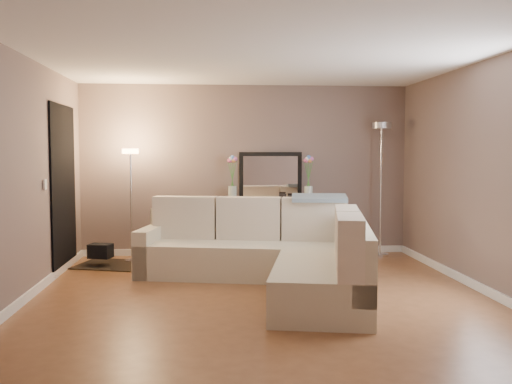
{
  "coord_description": "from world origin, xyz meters",
  "views": [
    {
      "loc": [
        -0.56,
        -6.0,
        1.58
      ],
      "look_at": [
        0.0,
        0.8,
        1.1
      ],
      "focal_mm": 40.0,
      "sensor_mm": 36.0,
      "label": 1
    }
  ],
  "objects": [
    {
      "name": "leaning_mirror",
      "position": [
        0.38,
        2.69,
        1.2
      ],
      "size": [
        0.96,
        0.15,
        0.75
      ],
      "color": "black",
      "rests_on": "console_table"
    },
    {
      "name": "wall_right",
      "position": [
        2.51,
        0.0,
        1.3
      ],
      "size": [
        0.02,
        5.5,
        2.6
      ],
      "primitive_type": "cube",
      "color": "#77645C",
      "rests_on": "ground"
    },
    {
      "name": "wall_front",
      "position": [
        0.0,
        -2.76,
        1.3
      ],
      "size": [
        5.0,
        0.02,
        2.6
      ],
      "primitive_type": "cube",
      "color": "#77645C",
      "rests_on": "ground"
    },
    {
      "name": "baseboard_right",
      "position": [
        2.48,
        0.0,
        0.05
      ],
      "size": [
        0.03,
        5.5,
        0.1
      ],
      "primitive_type": "cube",
      "color": "white",
      "rests_on": "ground"
    },
    {
      "name": "flower_vase_right",
      "position": [
        0.93,
        2.45,
        1.12
      ],
      "size": [
        0.16,
        0.14,
        0.71
      ],
      "color": "silver",
      "rests_on": "console_table"
    },
    {
      "name": "switch_plate",
      "position": [
        -2.48,
        0.85,
        1.2
      ],
      "size": [
        0.02,
        0.08,
        0.12
      ],
      "primitive_type": "cube",
      "color": "white",
      "rests_on": "ground"
    },
    {
      "name": "ceiling",
      "position": [
        0.0,
        0.0,
        2.6
      ],
      "size": [
        5.0,
        5.5,
        0.01
      ],
      "primitive_type": "cube",
      "color": "white",
      "rests_on": "ground"
    },
    {
      "name": "table_decor",
      "position": [
        0.35,
        2.48,
        0.85
      ],
      "size": [
        0.57,
        0.16,
        0.14
      ],
      "color": "#EE5B2A",
      "rests_on": "console_table"
    },
    {
      "name": "flower_vase_left",
      "position": [
        -0.21,
        2.58,
        1.12
      ],
      "size": [
        0.16,
        0.14,
        0.71
      ],
      "color": "silver",
      "rests_on": "console_table"
    },
    {
      "name": "doorway",
      "position": [
        -2.48,
        1.7,
        1.1
      ],
      "size": [
        0.02,
        1.2,
        2.2
      ],
      "primitive_type": "cube",
      "color": "black",
      "rests_on": "ground"
    },
    {
      "name": "throw_blanket",
      "position": [
        0.87,
        1.29,
        0.98
      ],
      "size": [
        0.76,
        0.52,
        0.09
      ],
      "primitive_type": "cube",
      "rotation": [
        0.1,
        0.0,
        -0.15
      ],
      "color": "gray",
      "rests_on": "sectional_sofa"
    },
    {
      "name": "baseboard_left",
      "position": [
        -2.48,
        0.0,
        0.05
      ],
      "size": [
        0.03,
        5.5,
        0.1
      ],
      "primitive_type": "cube",
      "color": "white",
      "rests_on": "ground"
    },
    {
      "name": "sectional_sofa",
      "position": [
        0.23,
        0.71,
        0.37
      ],
      "size": [
        2.94,
        3.2,
        0.99
      ],
      "color": "beige",
      "rests_on": "floor"
    },
    {
      "name": "baseboard_back",
      "position": [
        0.0,
        2.73,
        0.05
      ],
      "size": [
        5.0,
        0.03,
        0.1
      ],
      "primitive_type": "cube",
      "color": "white",
      "rests_on": "ground"
    },
    {
      "name": "wall_back",
      "position": [
        0.0,
        2.76,
        1.3
      ],
      "size": [
        5.0,
        0.02,
        2.6
      ],
      "primitive_type": "cube",
      "color": "#77645C",
      "rests_on": "ground"
    },
    {
      "name": "wall_left",
      "position": [
        -2.51,
        0.0,
        1.3
      ],
      "size": [
        0.02,
        5.5,
        2.6
      ],
      "primitive_type": "cube",
      "color": "#77645C",
      "rests_on": "ground"
    },
    {
      "name": "console_table",
      "position": [
        0.28,
        2.52,
        0.47
      ],
      "size": [
        1.39,
        0.51,
        0.83
      ],
      "color": "black",
      "rests_on": "floor"
    },
    {
      "name": "floor_lamp_unlit",
      "position": [
        2.03,
        2.42,
        1.43
      ],
      "size": [
        0.32,
        0.32,
        2.02
      ],
      "color": "silver",
      "rests_on": "floor"
    },
    {
      "name": "floor_lamp_lit",
      "position": [
        -1.68,
        2.27,
        1.15
      ],
      "size": [
        0.29,
        0.29,
        1.63
      ],
      "color": "silver",
      "rests_on": "floor"
    },
    {
      "name": "charcoal_rug",
      "position": [
        -1.85,
        2.0,
        0.01
      ],
      "size": [
        1.24,
        1.06,
        0.01
      ],
      "primitive_type": "cube",
      "rotation": [
        0.0,
        0.0,
        -0.29
      ],
      "color": "black",
      "rests_on": "floor"
    },
    {
      "name": "black_bag",
      "position": [
        -2.06,
        1.94,
        0.22
      ],
      "size": [
        0.35,
        0.29,
        0.19
      ],
      "primitive_type": "cube",
      "rotation": [
        0.0,
        0.0,
        -0.29
      ],
      "color": "black",
      "rests_on": "charcoal_rug"
    },
    {
      "name": "floor",
      "position": [
        0.0,
        0.0,
        -0.01
      ],
      "size": [
        5.0,
        5.5,
        0.01
      ],
      "primitive_type": "cube",
      "color": "brown",
      "rests_on": "ground"
    }
  ]
}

